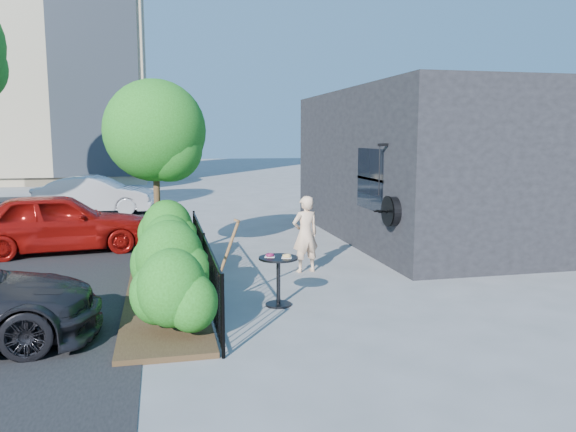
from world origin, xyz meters
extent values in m
plane|color=gray|center=(0.00, 0.00, 0.00)|extent=(120.00, 120.00, 0.00)
cube|color=black|center=(5.50, 4.50, 2.00)|extent=(6.00, 9.00, 4.00)
cube|color=black|center=(2.51, 2.40, 1.80)|extent=(0.04, 1.60, 1.40)
cube|color=black|center=(2.52, 2.40, 1.80)|extent=(0.05, 1.70, 0.06)
cylinder|color=black|center=(2.42, 0.90, 1.25)|extent=(0.18, 0.60, 0.60)
cylinder|color=black|center=(2.32, 0.90, 1.25)|extent=(0.03, 0.64, 0.64)
cube|color=black|center=(2.40, 1.40, 2.60)|extent=(0.25, 0.06, 0.06)
cylinder|color=black|center=(2.32, 1.40, 2.05)|extent=(0.02, 0.02, 1.05)
cylinder|color=black|center=(-1.50, -3.00, 0.55)|extent=(0.05, 0.05, 1.10)
cylinder|color=black|center=(-1.50, 0.00, 0.55)|extent=(0.05, 0.05, 1.10)
cylinder|color=black|center=(-1.50, 3.00, 0.55)|extent=(0.05, 0.05, 1.10)
cube|color=black|center=(-1.50, 0.00, 1.06)|extent=(0.03, 6.00, 0.03)
cube|color=black|center=(-1.50, 0.00, 0.10)|extent=(0.03, 6.00, 0.03)
cylinder|color=black|center=(-1.50, -2.90, 0.55)|extent=(0.02, 0.02, 1.04)
cylinder|color=black|center=(-1.50, -2.70, 0.55)|extent=(0.02, 0.02, 1.04)
cylinder|color=black|center=(-1.50, -2.50, 0.55)|extent=(0.02, 0.02, 1.04)
cylinder|color=black|center=(-1.50, -2.30, 0.55)|extent=(0.02, 0.02, 1.04)
cylinder|color=black|center=(-1.50, -2.10, 0.55)|extent=(0.02, 0.02, 1.04)
cylinder|color=black|center=(-1.50, -1.90, 0.55)|extent=(0.02, 0.02, 1.04)
cylinder|color=black|center=(-1.50, -1.70, 0.55)|extent=(0.02, 0.02, 1.04)
cylinder|color=black|center=(-1.50, -1.50, 0.55)|extent=(0.02, 0.02, 1.04)
cylinder|color=black|center=(-1.50, -1.30, 0.55)|extent=(0.02, 0.02, 1.04)
cylinder|color=black|center=(-1.50, -1.10, 0.55)|extent=(0.02, 0.02, 1.04)
cylinder|color=black|center=(-1.50, -0.90, 0.55)|extent=(0.02, 0.02, 1.04)
cylinder|color=black|center=(-1.50, -0.70, 0.55)|extent=(0.02, 0.02, 1.04)
cylinder|color=black|center=(-1.50, -0.50, 0.55)|extent=(0.02, 0.02, 1.04)
cylinder|color=black|center=(-1.50, -0.30, 0.55)|extent=(0.02, 0.02, 1.04)
cylinder|color=black|center=(-1.50, -0.10, 0.55)|extent=(0.02, 0.02, 1.04)
cylinder|color=black|center=(-1.50, 0.10, 0.55)|extent=(0.02, 0.02, 1.04)
cylinder|color=black|center=(-1.50, 0.30, 0.55)|extent=(0.02, 0.02, 1.04)
cylinder|color=black|center=(-1.50, 0.50, 0.55)|extent=(0.02, 0.02, 1.04)
cylinder|color=black|center=(-1.50, 0.70, 0.55)|extent=(0.02, 0.02, 1.04)
cylinder|color=black|center=(-1.50, 0.90, 0.55)|extent=(0.02, 0.02, 1.04)
cylinder|color=black|center=(-1.50, 1.10, 0.55)|extent=(0.02, 0.02, 1.04)
cylinder|color=black|center=(-1.50, 1.30, 0.55)|extent=(0.02, 0.02, 1.04)
cylinder|color=black|center=(-1.50, 1.50, 0.55)|extent=(0.02, 0.02, 1.04)
cylinder|color=black|center=(-1.50, 1.70, 0.55)|extent=(0.02, 0.02, 1.04)
cylinder|color=black|center=(-1.50, 1.90, 0.55)|extent=(0.02, 0.02, 1.04)
cylinder|color=black|center=(-1.50, 2.10, 0.55)|extent=(0.02, 0.02, 1.04)
cylinder|color=black|center=(-1.50, 2.30, 0.55)|extent=(0.02, 0.02, 1.04)
cylinder|color=black|center=(-1.50, 2.50, 0.55)|extent=(0.02, 0.02, 1.04)
cylinder|color=black|center=(-1.50, 2.70, 0.55)|extent=(0.02, 0.02, 1.04)
cylinder|color=black|center=(-1.50, 2.90, 0.55)|extent=(0.02, 0.02, 1.04)
cube|color=#382616|center=(-2.20, 0.00, 0.04)|extent=(1.30, 6.00, 0.08)
ellipsoid|color=#205C15|center=(-2.10, -2.20, 0.70)|extent=(1.10, 1.10, 1.24)
ellipsoid|color=#205C15|center=(-2.10, -0.60, 0.70)|extent=(1.10, 1.10, 1.24)
ellipsoid|color=#205C15|center=(-2.10, 0.90, 0.70)|extent=(1.10, 1.10, 1.24)
ellipsoid|color=#205C15|center=(-2.10, 2.30, 0.70)|extent=(1.10, 1.10, 1.24)
cylinder|color=#3F2B19|center=(-2.30, 2.80, 1.20)|extent=(0.14, 0.14, 2.40)
sphere|color=#205C15|center=(-2.30, 2.80, 2.84)|extent=(2.20, 2.20, 2.20)
sphere|color=#205C15|center=(-2.00, 2.60, 2.51)|extent=(1.43, 1.43, 1.43)
cylinder|color=black|center=(-0.37, -0.97, 0.80)|extent=(0.65, 0.65, 0.03)
cylinder|color=black|center=(-0.37, -0.97, 0.40)|extent=(0.06, 0.06, 0.78)
cylinder|color=black|center=(-0.37, -0.97, 0.02)|extent=(0.43, 0.43, 0.03)
cube|color=white|center=(-0.49, -0.91, 0.82)|extent=(0.20, 0.20, 0.01)
cube|color=white|center=(-0.24, -1.04, 0.82)|extent=(0.20, 0.20, 0.01)
torus|color=#520D2D|center=(-0.49, -0.91, 0.85)|extent=(0.15, 0.15, 0.05)
torus|color=tan|center=(-0.24, -1.04, 0.85)|extent=(0.15, 0.15, 0.05)
imported|color=beige|center=(0.65, 1.19, 0.79)|extent=(0.64, 0.49, 1.58)
cylinder|color=brown|center=(-1.22, -0.80, 0.79)|extent=(0.51, 0.05, 1.27)
cube|color=gray|center=(-1.41, -0.80, 0.11)|extent=(0.12, 0.19, 0.27)
cylinder|color=brown|center=(-1.02, -0.80, 1.42)|extent=(0.11, 0.11, 0.07)
imported|color=#A2110D|center=(-4.64, 4.45, 0.73)|extent=(4.46, 2.26, 1.45)
imported|color=#AFAFB4|center=(-4.50, 11.30, 0.69)|extent=(4.33, 2.04, 1.37)
camera|label=1|loc=(-2.20, -9.77, 2.78)|focal=35.00mm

